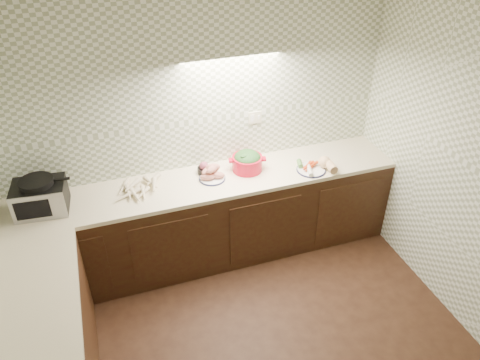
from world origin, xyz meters
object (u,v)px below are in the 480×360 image
object	(u,v)px
parsnip_pile	(141,187)
onion_bowl	(205,169)
sweet_potato_plate	(212,173)
veg_plate	(317,165)
dutch_oven	(247,161)
toaster_oven	(40,196)

from	to	relation	value
parsnip_pile	onion_bowl	size ratio (longest dim) A/B	2.38
onion_bowl	sweet_potato_plate	bearing A→B (deg)	-75.45
sweet_potato_plate	onion_bowl	bearing A→B (deg)	104.55
sweet_potato_plate	veg_plate	distance (m)	1.00
sweet_potato_plate	veg_plate	xyz separation A→B (m)	(0.99, -0.17, -0.01)
dutch_oven	veg_plate	xyz separation A→B (m)	(0.63, -0.21, -0.05)
toaster_oven	parsnip_pile	size ratio (longest dim) A/B	1.19
dutch_oven	veg_plate	world-z (taller)	dutch_oven
parsnip_pile	onion_bowl	xyz separation A→B (m)	(0.62, 0.09, 0.01)
parsnip_pile	onion_bowl	distance (m)	0.62
toaster_oven	veg_plate	distance (m)	2.46
parsnip_pile	dutch_oven	size ratio (longest dim) A/B	1.05
toaster_oven	sweet_potato_plate	world-z (taller)	toaster_oven
toaster_oven	onion_bowl	distance (m)	1.45
veg_plate	toaster_oven	bearing A→B (deg)	176.03
toaster_oven	parsnip_pile	xyz separation A→B (m)	(0.82, 0.02, -0.11)
toaster_oven	dutch_oven	bearing A→B (deg)	6.35
parsnip_pile	onion_bowl	bearing A→B (deg)	8.34
parsnip_pile	veg_plate	distance (m)	1.64
onion_bowl	dutch_oven	xyz separation A→B (m)	(0.39, -0.07, 0.05)
sweet_potato_plate	dutch_oven	size ratio (longest dim) A/B	0.69
toaster_oven	sweet_potato_plate	size ratio (longest dim) A/B	1.82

